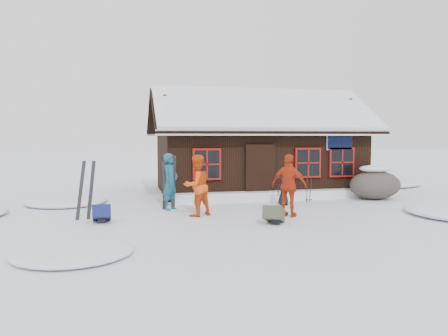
{
  "coord_description": "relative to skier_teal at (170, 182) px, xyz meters",
  "views": [
    {
      "loc": [
        -3.96,
        -12.96,
        2.35
      ],
      "look_at": [
        -0.76,
        1.13,
        1.3
      ],
      "focal_mm": 35.0,
      "sensor_mm": 36.0,
      "label": 1
    }
  ],
  "objects": [
    {
      "name": "ground",
      "position": [
        2.57,
        -0.93,
        -0.91
      ],
      "size": [
        120.0,
        120.0,
        0.0
      ],
      "primitive_type": "plane",
      "color": "white",
      "rests_on": "ground"
    },
    {
      "name": "mountain_hut",
      "position": [
        4.07,
        4.05,
        0.67
      ],
      "size": [
        8.9,
        6.09,
        4.42
      ],
      "color": "black",
      "rests_on": "ground"
    },
    {
      "name": "snow_drift",
      "position": [
        4.07,
        1.32,
        -0.73
      ],
      "size": [
        7.6,
        0.6,
        0.35
      ],
      "primitive_type": "cube",
      "color": "white",
      "rests_on": "ground"
    },
    {
      "name": "snow_mounds",
      "position": [
        4.22,
        0.94,
        -0.91
      ],
      "size": [
        20.6,
        13.2,
        0.48
      ],
      "color": "white",
      "rests_on": "ground"
    },
    {
      "name": "skier_teal",
      "position": [
        0.0,
        0.0,
        0.0
      ],
      "size": [
        0.73,
        0.79,
        1.81
      ],
      "primitive_type": "imported",
      "rotation": [
        0.0,
        0.0,
        0.97
      ],
      "color": "#165169",
      "rests_on": "ground"
    },
    {
      "name": "skier_orange_left",
      "position": [
        0.64,
        -1.27,
        0.0
      ],
      "size": [
        1.1,
        1.02,
        1.81
      ],
      "primitive_type": "imported",
      "rotation": [
        0.0,
        0.0,
        3.63
      ],
      "color": "#E14B0F",
      "rests_on": "ground"
    },
    {
      "name": "skier_orange_right",
      "position": [
        3.25,
        -1.99,
        0.01
      ],
      "size": [
        1.1,
        1.06,
        1.84
      ],
      "primitive_type": "imported",
      "rotation": [
        0.0,
        0.0,
        2.4
      ],
      "color": "#BB3113",
      "rests_on": "ground"
    },
    {
      "name": "skier_crouched",
      "position": [
        3.87,
        0.11,
        -0.4
      ],
      "size": [
        0.51,
        0.34,
        1.02
      ],
      "primitive_type": "imported",
      "rotation": [
        0.0,
        0.0,
        0.04
      ],
      "color": "black",
      "rests_on": "ground"
    },
    {
      "name": "boulder",
      "position": [
        7.7,
        0.67,
        -0.33
      ],
      "size": [
        1.95,
        1.46,
        1.15
      ],
      "color": "#544D43",
      "rests_on": "ground"
    },
    {
      "name": "ski_pair_left",
      "position": [
        -2.49,
        -1.12,
        -0.09
      ],
      "size": [
        0.6,
        0.17,
        1.72
      ],
      "rotation": [
        0.0,
        0.0,
        -0.1
      ],
      "color": "black",
      "rests_on": "ground"
    },
    {
      "name": "ski_pair_mid",
      "position": [
        0.02,
        0.91,
        -0.18
      ],
      "size": [
        0.39,
        0.29,
        1.56
      ],
      "rotation": [
        0.0,
        0.0,
        -0.61
      ],
      "color": "black",
      "rests_on": "ground"
    },
    {
      "name": "ski_pair_right",
      "position": [
        -0.03,
        0.11,
        -0.06
      ],
      "size": [
        0.45,
        0.15,
        1.79
      ],
      "rotation": [
        0.0,
        0.0,
        -0.24
      ],
      "color": "black",
      "rests_on": "ground"
    },
    {
      "name": "ski_poles",
      "position": [
        5.01,
        0.56,
        -0.27
      ],
      "size": [
        0.24,
        0.12,
        1.35
      ],
      "color": "black",
      "rests_on": "ground"
    },
    {
      "name": "backpack_blue",
      "position": [
        -2.05,
        -1.6,
        -0.73
      ],
      "size": [
        0.52,
        0.67,
        0.35
      ],
      "primitive_type": "cube",
      "rotation": [
        0.0,
        0.0,
        0.05
      ],
      "color": "navy",
      "rests_on": "ground"
    },
    {
      "name": "backpack_olive",
      "position": [
        2.49,
        -2.84,
        -0.73
      ],
      "size": [
        0.76,
        0.81,
        0.35
      ],
      "primitive_type": "cube",
      "rotation": [
        0.0,
        0.0,
        -0.56
      ],
      "color": "#414430",
      "rests_on": "ground"
    }
  ]
}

